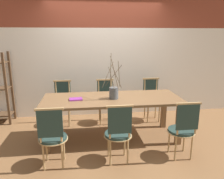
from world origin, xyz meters
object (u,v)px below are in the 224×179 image
(chair_far_center, at_px, (152,98))
(dining_table, at_px, (112,103))
(vase_centerpiece, at_px, (114,92))
(chair_near_center, at_px, (183,128))
(book_stack, at_px, (76,99))

(chair_far_center, bearing_deg, dining_table, 38.91)
(chair_far_center, height_order, vase_centerpiece, vase_centerpiece)
(dining_table, distance_m, vase_centerpiece, 0.22)
(chair_far_center, bearing_deg, chair_near_center, 89.62)
(book_stack, bearing_deg, dining_table, 2.77)
(vase_centerpiece, bearing_deg, dining_table, 117.11)
(dining_table, bearing_deg, chair_near_center, -39.21)
(dining_table, bearing_deg, book_stack, -177.23)
(dining_table, height_order, chair_near_center, chair_near_center)
(dining_table, xyz_separation_m, chair_far_center, (0.96, 0.78, -0.17))
(chair_near_center, distance_m, book_stack, 1.76)
(chair_far_center, relative_size, book_stack, 4.01)
(dining_table, height_order, chair_far_center, chair_far_center)
(vase_centerpiece, bearing_deg, book_stack, 178.50)
(dining_table, relative_size, book_stack, 10.49)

